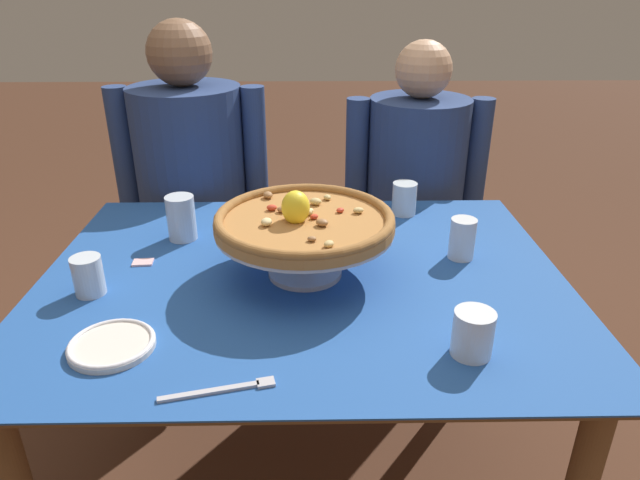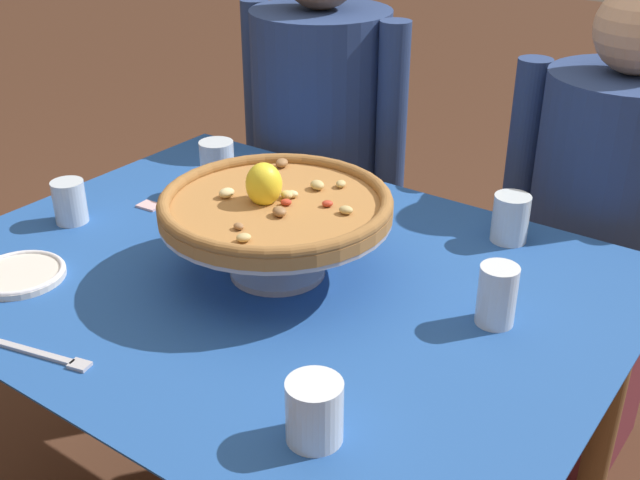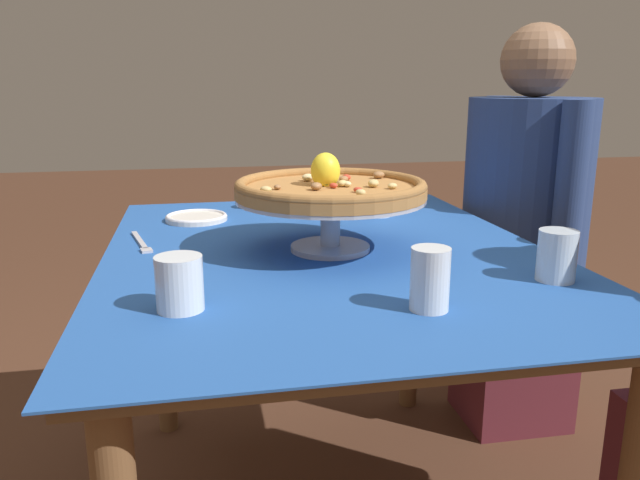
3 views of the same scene
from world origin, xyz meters
TOP-DOWN VIEW (x-y plane):
  - dining_table at (0.00, 0.00)m, footprint 1.26×0.98m
  - pizza_stand at (0.01, 0.01)m, footprint 0.42×0.42m
  - pizza at (0.01, 0.01)m, footprint 0.42×0.42m
  - water_glass_side_left at (-0.48, -0.08)m, footprint 0.07×0.07m
  - water_glass_back_left at (-0.33, 0.22)m, footprint 0.08×0.08m
  - water_glass_front_right at (0.33, -0.32)m, footprint 0.08×0.08m
  - water_glass_side_right at (0.41, 0.09)m, footprint 0.07×0.07m
  - water_glass_back_right at (0.30, 0.38)m, footprint 0.07×0.07m
  - side_plate at (-0.37, -0.29)m, footprint 0.17×0.17m
  - dinner_fork at (-0.13, -0.42)m, footprint 0.20×0.06m
  - sugar_packet at (-0.40, 0.07)m, footprint 0.05×0.04m
  - diner_left at (-0.40, 0.71)m, footprint 0.54×0.38m
  - diner_right at (0.40, 0.73)m, footprint 0.51×0.35m

SIDE VIEW (x-z plane):
  - diner_right at x=0.40m, z-range -0.01..1.18m
  - dining_table at x=0.00m, z-range 0.27..1.00m
  - diner_left at x=-0.40m, z-range 0.00..1.27m
  - sugar_packet at x=-0.40m, z-range 0.73..0.73m
  - dinner_fork at x=-0.13m, z-range 0.73..0.74m
  - side_plate at x=-0.37m, z-range 0.73..0.75m
  - water_glass_side_left at x=-0.48m, z-range 0.72..0.81m
  - water_glass_front_right at x=0.33m, z-range 0.72..0.82m
  - water_glass_back_right at x=0.30m, z-range 0.72..0.82m
  - water_glass_side_right at x=0.41m, z-range 0.72..0.83m
  - water_glass_back_left at x=-0.33m, z-range 0.72..0.84m
  - pizza_stand at x=0.01m, z-range 0.76..0.88m
  - pizza at x=0.01m, z-range 0.83..0.92m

